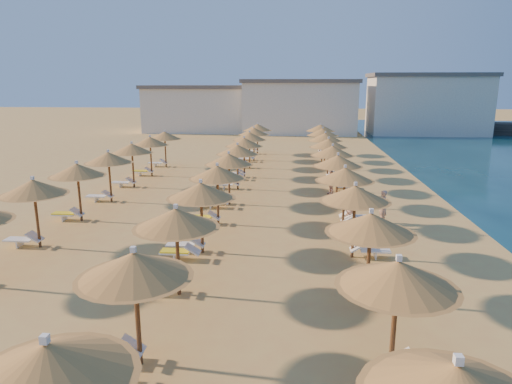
# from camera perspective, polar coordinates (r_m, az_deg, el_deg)

# --- Properties ---
(ground) EXTENTS (220.00, 220.00, 0.00)m
(ground) POSITION_cam_1_polar(r_m,az_deg,el_deg) (20.02, 1.53, -6.33)
(ground) COLOR tan
(ground) RESTS_ON ground
(jetty) EXTENTS (30.10, 10.97, 1.50)m
(jetty) POSITION_cam_1_polar(r_m,az_deg,el_deg) (71.25, 29.28, 6.89)
(jetty) COLOR black
(jetty) RESTS_ON ground
(hotel_blocks) EXTENTS (46.86, 9.76, 8.10)m
(hotel_blocks) POSITION_cam_1_polar(r_m,az_deg,el_deg) (64.70, 7.40, 10.61)
(hotel_blocks) COLOR white
(hotel_blocks) RESTS_ON ground
(parasol_row_east) EXTENTS (2.79, 41.17, 3.07)m
(parasol_row_east) POSITION_cam_1_polar(r_m,az_deg,el_deg) (25.52, 10.20, 3.74)
(parasol_row_east) COLOR brown
(parasol_row_east) RESTS_ON ground
(parasol_row_west) EXTENTS (2.79, 41.17, 3.07)m
(parasol_row_west) POSITION_cam_1_polar(r_m,az_deg,el_deg) (25.69, -3.41, 3.99)
(parasol_row_west) COLOR brown
(parasol_row_west) RESTS_ON ground
(parasol_row_inland) EXTENTS (2.79, 25.82, 3.07)m
(parasol_row_inland) POSITION_cam_1_polar(r_m,az_deg,el_deg) (27.58, -17.97, 4.01)
(parasol_row_inland) COLOR brown
(parasol_row_inland) RESTS_ON ground
(loungers) EXTENTS (16.02, 39.83, 0.66)m
(loungers) POSITION_cam_1_polar(r_m,az_deg,el_deg) (25.94, -0.72, -0.90)
(loungers) COLOR white
(loungers) RESTS_ON ground
(beachgoer_c) EXTENTS (0.80, 1.00, 1.59)m
(beachgoer_c) POSITION_cam_1_polar(r_m,az_deg,el_deg) (28.73, 9.33, 1.25)
(beachgoer_c) COLOR tan
(beachgoer_c) RESTS_ON ground
(beachgoer_a) EXTENTS (0.44, 0.64, 1.69)m
(beachgoer_a) POSITION_cam_1_polar(r_m,az_deg,el_deg) (23.23, 15.52, -1.84)
(beachgoer_a) COLOR tan
(beachgoer_a) RESTS_ON ground
(beachgoer_b) EXTENTS (0.91, 0.97, 1.59)m
(beachgoer_b) POSITION_cam_1_polar(r_m,az_deg,el_deg) (22.47, 11.53, -2.26)
(beachgoer_b) COLOR tan
(beachgoer_b) RESTS_ON ground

